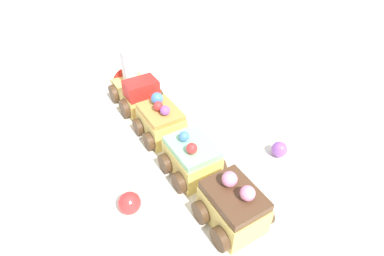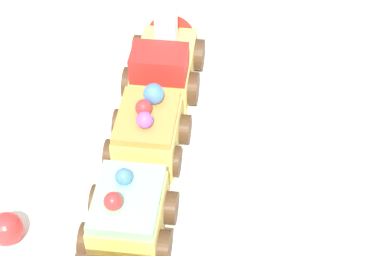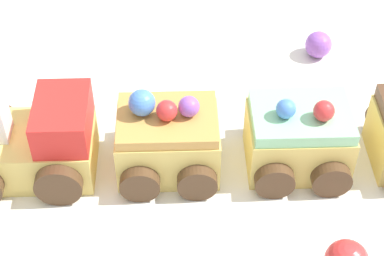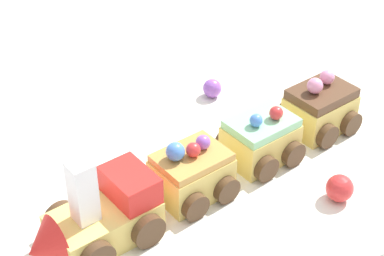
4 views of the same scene
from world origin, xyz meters
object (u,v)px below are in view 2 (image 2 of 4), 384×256
cake_train_locomotive (166,56)px  cake_car_caramel (148,133)px  gumball_red (6,229)px  cake_car_mint (129,216)px

cake_train_locomotive → cake_car_caramel: 0.12m
cake_train_locomotive → gumball_red: 0.26m
cake_car_mint → gumball_red: (-0.04, 0.10, -0.01)m
cake_train_locomotive → gumball_red: size_ratio=4.77×
gumball_red → cake_car_mint: bearing=-67.0°
cake_train_locomotive → cake_car_caramel: (-0.11, -0.03, -0.00)m
cake_car_caramel → cake_car_mint: cake_car_caramel is taller
cake_car_caramel → cake_car_mint: size_ratio=1.00×
cake_car_mint → gumball_red: 0.11m
cake_train_locomotive → gumball_red: (-0.25, 0.05, -0.01)m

